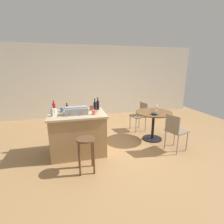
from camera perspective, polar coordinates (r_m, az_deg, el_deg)
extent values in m
plane|color=#A37A4C|center=(4.25, 2.57, -11.53)|extent=(8.80, 8.80, 0.00)
cube|color=silver|center=(6.75, -4.85, 10.29)|extent=(8.00, 0.10, 2.70)
cube|color=#A37A4C|center=(3.87, -11.39, -7.39)|extent=(1.15, 0.78, 0.89)
cube|color=tan|center=(3.72, -11.76, -0.74)|extent=(1.21, 0.84, 0.04)
cylinder|color=brown|center=(3.37, -6.79, -13.18)|extent=(0.04, 0.04, 0.63)
cylinder|color=brown|center=(3.35, -11.19, -13.53)|extent=(0.04, 0.04, 0.63)
cylinder|color=brown|center=(3.13, -10.89, -15.71)|extent=(0.04, 0.04, 0.63)
cylinder|color=brown|center=(3.15, -6.13, -15.31)|extent=(0.04, 0.04, 0.63)
cylinder|color=brown|center=(3.10, -9.00, -9.08)|extent=(0.34, 0.34, 0.03)
cylinder|color=black|center=(4.77, 13.45, -8.73)|extent=(0.52, 0.52, 0.02)
cylinder|color=black|center=(4.64, 13.71, -4.71)|extent=(0.07, 0.07, 0.73)
cylinder|color=brown|center=(4.53, 14.01, -0.16)|extent=(0.94, 0.94, 0.03)
cube|color=#7F705B|center=(5.17, 8.79, -1.34)|extent=(0.47, 0.47, 0.03)
cube|color=#7F705B|center=(5.23, 10.61, 1.01)|extent=(0.09, 0.36, 0.40)
cylinder|color=gray|center=(5.21, 11.28, -4.09)|extent=(0.02, 0.02, 0.44)
cylinder|color=gray|center=(5.47, 9.20, -3.06)|extent=(0.02, 0.02, 0.44)
cylinder|color=gray|center=(5.29, 6.13, -3.56)|extent=(0.02, 0.02, 0.44)
cylinder|color=gray|center=(5.02, 8.12, -4.67)|extent=(0.02, 0.02, 0.44)
cube|color=#7F705B|center=(4.17, 21.16, -6.00)|extent=(0.51, 0.51, 0.03)
cube|color=#7F705B|center=(3.96, 19.79, -3.90)|extent=(0.14, 0.35, 0.40)
cylinder|color=gray|center=(4.23, 17.59, -8.98)|extent=(0.02, 0.02, 0.46)
cylinder|color=gray|center=(4.04, 21.33, -10.46)|extent=(0.02, 0.02, 0.46)
cylinder|color=gray|center=(4.31, 24.04, -9.17)|extent=(0.02, 0.02, 0.46)
cylinder|color=gray|center=(4.48, 20.41, -7.86)|extent=(0.02, 0.02, 0.46)
cube|color=gray|center=(3.63, -11.98, 0.35)|extent=(0.48, 0.25, 0.14)
cube|color=gray|center=(3.61, -12.05, 1.61)|extent=(0.45, 0.15, 0.02)
cube|color=orange|center=(3.50, -13.81, -0.29)|extent=(0.04, 0.01, 0.04)
cube|color=orange|center=(3.51, -9.94, -0.04)|extent=(0.04, 0.01, 0.04)
cylinder|color=black|center=(3.95, -4.82, 2.31)|extent=(0.06, 0.06, 0.21)
cylinder|color=black|center=(3.92, -4.87, 4.36)|extent=(0.02, 0.02, 0.08)
cylinder|color=black|center=(3.83, -15.01, 1.02)|extent=(0.07, 0.07, 0.15)
cylinder|color=black|center=(3.81, -15.11, 2.54)|extent=(0.02, 0.02, 0.06)
cylinder|color=maroon|center=(3.95, -19.08, 1.38)|extent=(0.08, 0.08, 0.19)
cylinder|color=maroon|center=(3.93, -19.24, 3.23)|extent=(0.03, 0.03, 0.07)
cylinder|color=black|center=(3.85, -5.80, 1.90)|extent=(0.07, 0.07, 0.20)
cylinder|color=black|center=(3.82, -5.86, 3.95)|extent=(0.03, 0.03, 0.08)
cylinder|color=#B7B2AD|center=(3.61, -19.59, -0.14)|extent=(0.07, 0.07, 0.16)
cylinder|color=#B7B2AD|center=(3.59, -19.74, 1.55)|extent=(0.03, 0.03, 0.06)
cylinder|color=white|center=(3.84, -18.83, 0.36)|extent=(0.07, 0.07, 0.10)
torus|color=white|center=(3.83, -18.13, 0.49)|extent=(0.05, 0.01, 0.05)
cylinder|color=#DB6651|center=(3.97, -7.02, 1.52)|extent=(0.08, 0.08, 0.10)
torus|color=#DB6651|center=(3.98, -6.27, 1.64)|extent=(0.05, 0.01, 0.05)
cylinder|color=#4C7099|center=(3.94, -16.58, 0.79)|extent=(0.08, 0.08, 0.09)
torus|color=#4C7099|center=(3.94, -15.84, 0.90)|extent=(0.05, 0.01, 0.05)
cylinder|color=#DB6651|center=(3.57, -6.09, -0.08)|extent=(0.09, 0.09, 0.09)
torus|color=#DB6651|center=(3.57, -5.23, 0.05)|extent=(0.05, 0.01, 0.05)
cylinder|color=#DB6651|center=(3.91, -9.27, 1.24)|extent=(0.09, 0.09, 0.10)
torus|color=#DB6651|center=(3.92, -8.45, 1.36)|extent=(0.05, 0.01, 0.05)
cylinder|color=silver|center=(4.69, 14.83, 0.52)|extent=(0.06, 0.06, 0.00)
cylinder|color=silver|center=(4.68, 14.86, 1.02)|extent=(0.01, 0.01, 0.08)
ellipsoid|color=silver|center=(4.67, 14.92, 1.83)|extent=(0.07, 0.07, 0.06)
ellipsoid|color=#383838|center=(4.27, 14.31, -0.39)|extent=(0.18, 0.18, 0.07)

